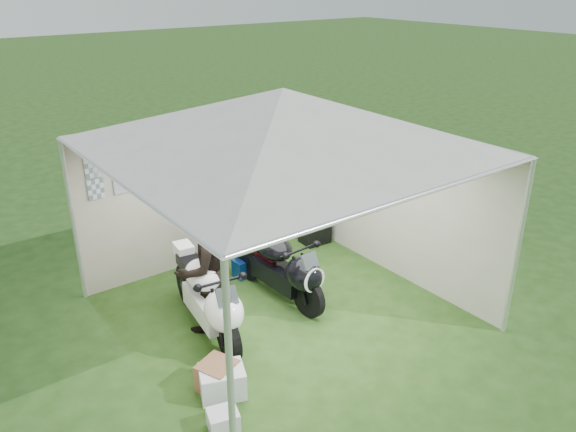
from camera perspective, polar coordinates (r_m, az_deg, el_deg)
name	(u,v)px	position (r m, az deg, el deg)	size (l,w,h in m)	color
ground	(284,313)	(7.64, -0.41, -9.81)	(80.00, 80.00, 0.00)	#224314
canopy_tent	(282,124)	(6.62, -0.65, 9.31)	(5.66, 5.66, 3.00)	silver
motorcycle_white	(209,296)	(7.03, -8.06, -8.08)	(0.61, 1.97, 0.97)	black
motorcycle_black	(282,266)	(7.70, -0.64, -5.08)	(0.48, 1.88, 0.93)	black
paddock_stand	(246,267)	(8.48, -4.29, -5.18)	(0.37, 0.23, 0.28)	#1544B8
person_dark_jacket	(204,268)	(7.04, -8.56, -5.25)	(0.82, 0.64, 1.69)	black
person_blue_jacket	(211,227)	(8.08, -7.86, -1.13)	(0.63, 0.41, 1.73)	slate
equipment_box	(315,230)	(9.44, 2.74, -1.44)	(0.45, 0.36, 0.45)	black
crate_0	(222,382)	(6.32, -6.70, -16.36)	(0.48, 0.37, 0.32)	silver
crate_1	(218,376)	(6.39, -7.16, -15.85)	(0.37, 0.37, 0.33)	brown
crate_2	(223,421)	(5.96, -6.60, -19.94)	(0.30, 0.25, 0.22)	silver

